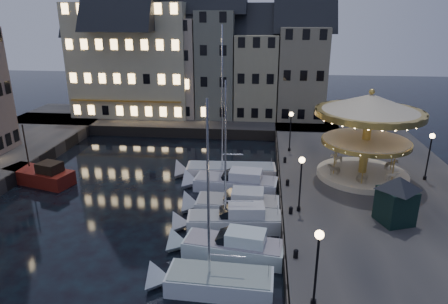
# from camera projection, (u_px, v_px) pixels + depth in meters

# --- Properties ---
(ground) EXTENTS (160.00, 160.00, 0.00)m
(ground) POSITION_uv_depth(u_px,v_px,m) (199.00, 228.00, 29.29)
(ground) COLOR black
(ground) RESTS_ON ground
(quay_east) EXTENTS (16.00, 56.00, 1.30)m
(quay_east) POSITION_uv_depth(u_px,v_px,m) (376.00, 194.00, 33.35)
(quay_east) COLOR #474442
(quay_east) RESTS_ON ground
(quay_north) EXTENTS (44.00, 12.00, 1.30)m
(quay_north) POSITION_uv_depth(u_px,v_px,m) (175.00, 121.00, 56.16)
(quay_north) COLOR #474442
(quay_north) RESTS_ON ground
(quaywall_e) EXTENTS (0.15, 44.00, 1.30)m
(quaywall_e) POSITION_uv_depth(u_px,v_px,m) (280.00, 190.00, 34.13)
(quaywall_e) COLOR #47423A
(quaywall_e) RESTS_ON ground
(quaywall_n) EXTENTS (48.00, 0.15, 1.30)m
(quaywall_n) POSITION_uv_depth(u_px,v_px,m) (180.00, 133.00, 50.33)
(quaywall_n) COLOR #47423A
(quaywall_n) RESTS_ON ground
(streetlamp_a) EXTENTS (0.44, 0.44, 4.17)m
(streetlamp_a) POSITION_uv_depth(u_px,v_px,m) (317.00, 258.00, 18.81)
(streetlamp_a) COLOR black
(streetlamp_a) RESTS_ON quay_east
(streetlamp_b) EXTENTS (0.44, 0.44, 4.17)m
(streetlamp_b) POSITION_uv_depth(u_px,v_px,m) (301.00, 176.00, 28.21)
(streetlamp_b) COLOR black
(streetlamp_b) RESTS_ON quay_east
(streetlamp_c) EXTENTS (0.44, 0.44, 4.17)m
(streetlamp_c) POSITION_uv_depth(u_px,v_px,m) (291.00, 126.00, 40.89)
(streetlamp_c) COLOR black
(streetlamp_c) RESTS_ON quay_east
(streetlamp_d) EXTENTS (0.44, 0.44, 4.17)m
(streetlamp_d) POSITION_uv_depth(u_px,v_px,m) (430.00, 150.00, 33.68)
(streetlamp_d) COLOR black
(streetlamp_d) RESTS_ON quay_east
(bollard_a) EXTENTS (0.30, 0.30, 0.57)m
(bollard_a) POSITION_uv_depth(u_px,v_px,m) (296.00, 253.00, 23.42)
(bollard_a) COLOR black
(bollard_a) RESTS_ON quay_east
(bollard_b) EXTENTS (0.30, 0.30, 0.57)m
(bollard_b) POSITION_uv_depth(u_px,v_px,m) (291.00, 210.00, 28.59)
(bollard_b) COLOR black
(bollard_b) RESTS_ON quay_east
(bollard_c) EXTENTS (0.30, 0.30, 0.57)m
(bollard_c) POSITION_uv_depth(u_px,v_px,m) (288.00, 182.00, 33.29)
(bollard_c) COLOR black
(bollard_c) RESTS_ON quay_east
(bollard_d) EXTENTS (0.30, 0.30, 0.57)m
(bollard_d) POSITION_uv_depth(u_px,v_px,m) (285.00, 159.00, 38.46)
(bollard_d) COLOR black
(bollard_d) RESTS_ON quay_east
(townhouse_na) EXTENTS (5.50, 8.00, 12.80)m
(townhouse_na) POSITION_uv_depth(u_px,v_px,m) (97.00, 67.00, 56.83)
(townhouse_na) COLOR gray
(townhouse_na) RESTS_ON quay_north
(townhouse_nb) EXTENTS (6.16, 8.00, 13.80)m
(townhouse_nb) POSITION_uv_depth(u_px,v_px,m) (134.00, 63.00, 56.13)
(townhouse_nb) COLOR tan
(townhouse_nb) RESTS_ON quay_north
(townhouse_nc) EXTENTS (6.82, 8.00, 14.80)m
(townhouse_nc) POSITION_uv_depth(u_px,v_px,m) (176.00, 60.00, 55.38)
(townhouse_nc) COLOR tan
(townhouse_nc) RESTS_ON quay_north
(townhouse_nd) EXTENTS (5.50, 8.00, 15.80)m
(townhouse_nd) POSITION_uv_depth(u_px,v_px,m) (217.00, 57.00, 54.65)
(townhouse_nd) COLOR slate
(townhouse_nd) RESTS_ON quay_north
(townhouse_ne) EXTENTS (6.16, 8.00, 12.80)m
(townhouse_ne) POSITION_uv_depth(u_px,v_px,m) (257.00, 69.00, 54.61)
(townhouse_ne) COLOR #9C9676
(townhouse_ne) RESTS_ON quay_north
(townhouse_nf) EXTENTS (6.82, 8.00, 13.80)m
(townhouse_nf) POSITION_uv_depth(u_px,v_px,m) (301.00, 65.00, 53.86)
(townhouse_nf) COLOR gray
(townhouse_nf) RESTS_ON quay_north
(hotel_corner) EXTENTS (17.60, 9.00, 16.80)m
(hotel_corner) POSITION_uv_depth(u_px,v_px,m) (133.00, 52.00, 55.63)
(hotel_corner) COLOR beige
(hotel_corner) RESTS_ON quay_north
(motorboat_a) EXTENTS (7.08, 2.55, 11.79)m
(motorboat_a) POSITION_uv_depth(u_px,v_px,m) (210.00, 281.00, 22.62)
(motorboat_a) COLOR silver
(motorboat_a) RESTS_ON ground
(motorboat_b) EXTENTS (7.59, 3.13, 2.15)m
(motorboat_b) POSITION_uv_depth(u_px,v_px,m) (228.00, 247.00, 25.75)
(motorboat_b) COLOR silver
(motorboat_b) RESTS_ON ground
(motorboat_c) EXTENTS (7.95, 2.74, 10.50)m
(motorboat_c) POSITION_uv_depth(u_px,v_px,m) (229.00, 221.00, 28.95)
(motorboat_c) COLOR silver
(motorboat_c) RESTS_ON ground
(motorboat_d) EXTENTS (7.52, 2.60, 2.15)m
(motorboat_d) POSITION_uv_depth(u_px,v_px,m) (232.00, 205.00, 31.44)
(motorboat_d) COLOR silver
(motorboat_d) RESTS_ON ground
(motorboat_e) EXTENTS (8.40, 3.19, 2.15)m
(motorboat_e) POSITION_uv_depth(u_px,v_px,m) (231.00, 183.00, 35.51)
(motorboat_e) COLOR silver
(motorboat_e) RESTS_ON ground
(motorboat_f) EXTENTS (9.59, 2.99, 12.72)m
(motorboat_f) POSITION_uv_depth(u_px,v_px,m) (225.00, 171.00, 38.43)
(motorboat_f) COLOR silver
(motorboat_f) RESTS_ON ground
(red_fishing_boat) EXTENTS (7.06, 4.07, 5.70)m
(red_fishing_boat) POSITION_uv_depth(u_px,v_px,m) (40.00, 176.00, 36.89)
(red_fishing_boat) COLOR maroon
(red_fishing_boat) RESTS_ON ground
(carousel) EXTENTS (8.92, 8.92, 7.80)m
(carousel) POSITION_uv_depth(u_px,v_px,m) (369.00, 120.00, 33.45)
(carousel) COLOR beige
(carousel) RESTS_ON quay_east
(ticket_kiosk) EXTENTS (3.27, 3.27, 3.83)m
(ticket_kiosk) POSITION_uv_depth(u_px,v_px,m) (398.00, 192.00, 26.80)
(ticket_kiosk) COLOR black
(ticket_kiosk) RESTS_ON quay_east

